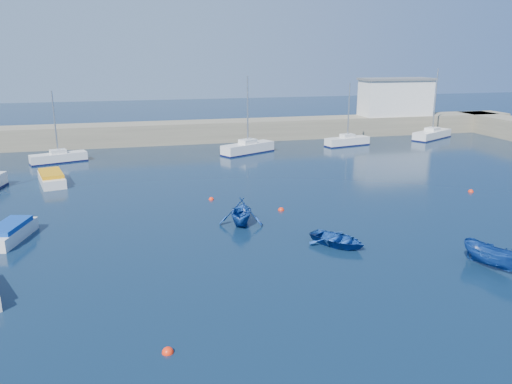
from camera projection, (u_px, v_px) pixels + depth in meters
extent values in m
plane|color=#0C1F35|center=(306.00, 308.00, 22.84)|extent=(220.00, 220.00, 0.00)
cube|color=#77705A|center=(187.00, 132.00, 65.45)|extent=(96.00, 4.50, 2.60)
cube|color=silver|center=(395.00, 98.00, 71.55)|extent=(10.00, 4.00, 5.00)
cube|color=silver|center=(59.00, 158.00, 53.21)|extent=(5.91, 3.37, 0.99)
cylinder|color=#B7BABC|center=(55.00, 123.00, 52.20)|extent=(0.15, 0.15, 6.56)
cube|color=silver|center=(248.00, 148.00, 58.09)|extent=(6.80, 4.73, 1.17)
cylinder|color=#B7BABC|center=(248.00, 110.00, 56.91)|extent=(0.17, 0.17, 7.68)
cube|color=silver|center=(347.00, 141.00, 63.00)|extent=(6.09, 2.89, 1.04)
cylinder|color=#B7BABC|center=(349.00, 110.00, 61.96)|extent=(0.15, 0.15, 6.76)
cube|color=silver|center=(432.00, 135.00, 68.06)|extent=(7.22, 5.30, 1.10)
cylinder|color=#B7BABC|center=(435.00, 100.00, 66.81)|extent=(0.16, 0.16, 8.24)
cube|color=silver|center=(11.00, 234.00, 31.04)|extent=(2.65, 4.69, 0.79)
cube|color=navy|center=(10.00, 226.00, 30.89)|extent=(2.29, 3.60, 0.30)
cube|color=silver|center=(52.00, 179.00, 44.57)|extent=(3.07, 5.63, 0.80)
cube|color=orange|center=(51.00, 173.00, 44.42)|extent=(2.67, 4.31, 0.30)
imported|color=navy|center=(338.00, 240.00, 30.17)|extent=(4.16, 4.42, 0.75)
imported|color=navy|center=(241.00, 212.00, 33.75)|extent=(3.88, 4.19, 1.82)
imported|color=navy|center=(493.00, 256.00, 26.89)|extent=(2.35, 3.70, 1.34)
sphere|color=#F7280D|center=(168.00, 353.00, 19.40)|extent=(0.47, 0.47, 0.47)
sphere|color=red|center=(281.00, 210.00, 37.01)|extent=(0.47, 0.47, 0.47)
sphere|color=#F7280D|center=(495.00, 261.00, 27.99)|extent=(0.43, 0.43, 0.43)
sphere|color=#F7280D|center=(211.00, 200.00, 39.73)|extent=(0.42, 0.42, 0.42)
sphere|color=red|center=(471.00, 192.00, 41.94)|extent=(0.46, 0.46, 0.46)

